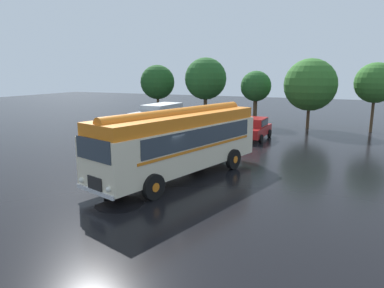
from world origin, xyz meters
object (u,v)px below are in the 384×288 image
car_near_left (187,126)px  car_mid_right (255,128)px  vintage_bus (180,140)px  box_van (158,118)px  car_mid_left (219,128)px

car_near_left → car_mid_right: size_ratio=1.03×
vintage_bus → car_mid_right: bearing=84.7°
car_mid_right → box_van: box_van is taller
car_mid_left → box_van: size_ratio=0.73×
vintage_bus → car_near_left: 11.22m
vintage_bus → box_van: 12.81m
car_near_left → vintage_bus: bearing=-67.3°
box_van → car_mid_right: bearing=6.0°
car_mid_left → car_mid_right: size_ratio=1.00×
vintage_bus → car_mid_left: (-1.58, 10.37, -1.05)m
car_mid_left → car_mid_right: (2.65, 1.08, 0.00)m
vintage_bus → car_mid_right: (1.07, 11.46, -1.05)m
car_near_left → car_mid_left: (2.73, 0.07, 0.00)m
vintage_bus → car_mid_left: 10.55m
vintage_bus → car_near_left: size_ratio=2.36×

